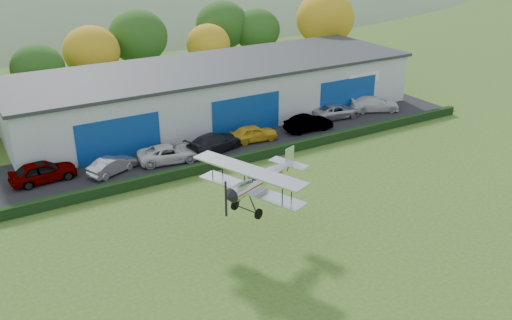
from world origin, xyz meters
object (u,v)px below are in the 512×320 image
car_2 (169,153)px  biplane (259,179)px  hangar (217,90)px  car_3 (214,142)px  car_1 (112,165)px  car_4 (254,133)px  car_0 (43,171)px  car_5 (309,123)px  car_7 (374,104)px  car_6 (336,111)px

car_2 → biplane: bearing=-170.0°
hangar → car_3: 9.75m
car_1 → car_3: car_3 is taller
car_3 → hangar: bearing=-46.2°
car_1 → car_4: car_4 is taller
car_0 → car_5: car_0 is taller
car_1 → biplane: (4.86, -14.14, 3.44)m
car_5 → biplane: bearing=139.1°
car_2 → biplane: (0.16, -13.98, 3.39)m
car_3 → car_5: bearing=-108.2°
car_2 → car_4: 8.26m
car_3 → car_5: (9.85, -0.05, -0.03)m
car_0 → car_2: (9.65, -1.34, -0.12)m
car_1 → biplane: size_ratio=0.54×
car_7 → hangar: bearing=89.1°
car_1 → car_2: size_ratio=0.79×
car_2 → car_0: bearing=91.5°
hangar → car_6: size_ratio=8.19×
car_0 → car_5: size_ratio=1.05×
car_6 → car_7: size_ratio=0.95×
hangar → car_3: bearing=-118.3°
hangar → biplane: size_ratio=5.43×
hangar → car_3: hangar is taller
car_2 → car_6: 18.71m
car_2 → car_6: car_2 is taller
hangar → car_0: bearing=-158.6°
car_0 → biplane: bearing=-150.9°
car_5 → car_1: bearing=93.4°
car_0 → car_6: (28.27, 0.38, -0.14)m
car_3 → car_4: size_ratio=1.27×
car_1 → car_5: 18.72m
hangar → car_6: bearing=-34.6°
biplane → car_4: bearing=39.3°
hangar → car_1: size_ratio=10.01×
hangar → car_7: bearing=-25.9°
car_4 → biplane: 16.87m
car_6 → car_7: (4.76, -0.28, 0.07)m
car_4 → car_0: bearing=93.7°
hangar → car_3: (-4.54, -8.44, -1.81)m
hangar → car_1: bearing=-148.0°
car_3 → car_2: bearing=73.6°
car_0 → car_1: 5.09m
car_6 → car_7: car_7 is taller
car_1 → car_2: bearing=-115.1°
car_4 → car_5: (5.77, -0.38, 0.02)m
car_2 → biplane: biplane is taller
car_1 → car_7: size_ratio=0.78×
car_1 → car_6: car_6 is taller
car_2 → car_4: size_ratio=1.18×
car_5 → hangar: bearing=35.7°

